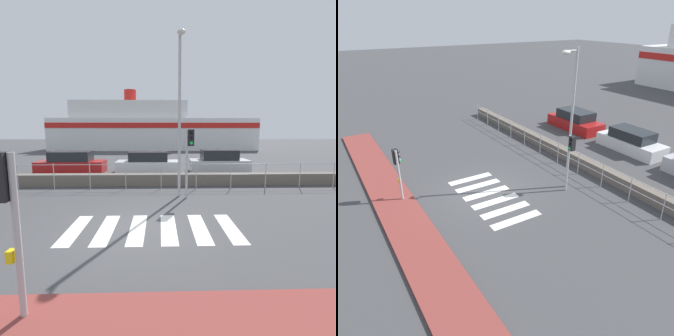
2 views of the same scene
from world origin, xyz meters
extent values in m
plane|color=#424244|center=(0.00, 0.00, 0.00)|extent=(160.00, 160.00, 0.00)
cube|color=brown|center=(0.00, -4.10, 0.06)|extent=(24.00, 1.80, 0.12)
cube|color=silver|center=(-1.66, 0.00, 0.00)|extent=(0.45, 2.40, 0.01)
cube|color=silver|center=(-0.76, 0.00, 0.00)|extent=(0.45, 2.40, 0.01)
cube|color=silver|center=(0.14, 0.00, 0.00)|extent=(0.45, 2.40, 0.01)
cube|color=silver|center=(1.04, 0.00, 0.00)|extent=(0.45, 2.40, 0.01)
cube|color=silver|center=(1.94, 0.00, 0.00)|extent=(0.45, 2.40, 0.01)
cube|color=silver|center=(2.84, 0.00, 0.00)|extent=(0.45, 2.40, 0.01)
cube|color=#6B6056|center=(0.00, 6.15, 0.31)|extent=(24.89, 0.55, 0.61)
cylinder|color=#B2B2B5|center=(0.00, 5.28, 1.21)|extent=(22.40, 0.03, 0.03)
cylinder|color=#B2B2B5|center=(0.00, 5.28, 0.70)|extent=(22.40, 0.03, 0.03)
cylinder|color=#B2B2B5|center=(-11.20, 5.28, 0.64)|extent=(0.04, 0.04, 1.27)
cylinder|color=#B2B2B5|center=(-9.48, 5.28, 0.64)|extent=(0.04, 0.04, 1.27)
cylinder|color=#B2B2B5|center=(-7.75, 5.28, 0.64)|extent=(0.04, 0.04, 1.27)
cylinder|color=#B2B2B5|center=(-6.03, 5.28, 0.64)|extent=(0.04, 0.04, 1.27)
cylinder|color=#B2B2B5|center=(-4.31, 5.28, 0.64)|extent=(0.04, 0.04, 1.27)
cylinder|color=#B2B2B5|center=(-2.58, 5.28, 0.64)|extent=(0.04, 0.04, 1.27)
cylinder|color=#B2B2B5|center=(-0.86, 5.28, 0.64)|extent=(0.04, 0.04, 1.27)
cylinder|color=#B2B2B5|center=(0.86, 5.28, 0.64)|extent=(0.04, 0.04, 1.27)
cylinder|color=#B2B2B5|center=(2.58, 5.28, 0.64)|extent=(0.04, 0.04, 1.27)
cylinder|color=#B2B2B5|center=(4.31, 5.28, 0.64)|extent=(0.04, 0.04, 1.27)
cylinder|color=#B2B2B5|center=(6.03, 5.28, 0.64)|extent=(0.04, 0.04, 1.27)
cylinder|color=#B2B2B5|center=(-1.24, -3.70, 1.27)|extent=(0.10, 0.10, 2.54)
cube|color=black|center=(-1.41, -3.70, 2.20)|extent=(0.24, 0.24, 0.68)
sphere|color=black|center=(-1.41, -3.56, 2.42)|extent=(0.13, 0.13, 0.13)
sphere|color=black|center=(-1.41, -3.56, 2.20)|extent=(0.13, 0.13, 0.13)
sphere|color=#19D84C|center=(-1.41, -3.56, 1.99)|extent=(0.13, 0.13, 0.13)
cube|color=yellow|center=(-1.35, -3.70, 1.05)|extent=(0.10, 0.14, 0.18)
cylinder|color=#B2B2B5|center=(1.92, 3.52, 1.44)|extent=(0.10, 0.10, 2.88)
cube|color=black|center=(2.09, 3.52, 2.54)|extent=(0.24, 0.24, 0.68)
sphere|color=black|center=(2.09, 3.38, 2.75)|extent=(0.13, 0.13, 0.13)
sphere|color=black|center=(2.09, 3.38, 2.54)|extent=(0.13, 0.13, 0.13)
sphere|color=#19D84C|center=(2.09, 3.38, 2.33)|extent=(0.13, 0.13, 0.13)
cylinder|color=#B2B2B5|center=(1.63, 3.79, 3.36)|extent=(0.12, 0.12, 6.72)
cylinder|color=#B2B2B5|center=(1.63, 3.47, 6.57)|extent=(0.07, 0.64, 0.07)
ellipsoid|color=silver|center=(1.63, 3.15, 6.52)|extent=(0.32, 0.42, 0.19)
cube|color=#B21919|center=(-5.19, 10.54, 0.40)|extent=(4.44, 1.84, 0.79)
cube|color=#1E2328|center=(-5.19, 10.54, 1.12)|extent=(2.66, 1.62, 0.65)
cube|color=silver|center=(0.02, 10.54, 0.39)|extent=(4.32, 1.71, 0.77)
cube|color=#1E2328|center=(0.02, 10.54, 1.09)|extent=(2.59, 1.50, 0.63)
camera|label=1|loc=(0.78, -7.30, 2.83)|focal=28.00mm
camera|label=2|loc=(12.60, -6.47, 7.93)|focal=35.00mm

